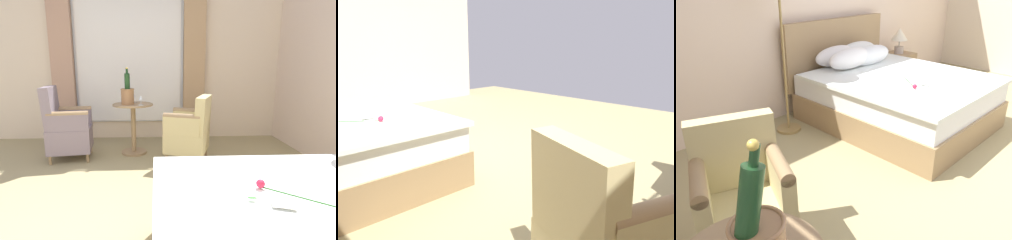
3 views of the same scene
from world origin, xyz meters
The scene contains 3 objects.
ground_plane centered at (0.00, 0.00, 0.00)m, with size 8.26×8.26×0.00m, color tan.
wall_far_side centered at (3.44, 0.00, 1.42)m, with size 0.12×5.32×2.84m.
armchair_by_window centered at (-2.14, 0.90, 0.42)m, with size 0.70×0.69×0.89m.
Camera 2 is at (-2.79, 2.16, 1.30)m, focal length 35.00 mm.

